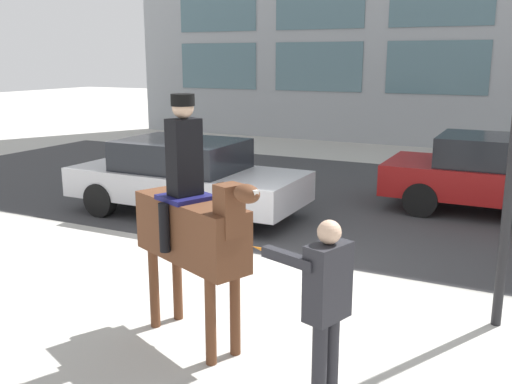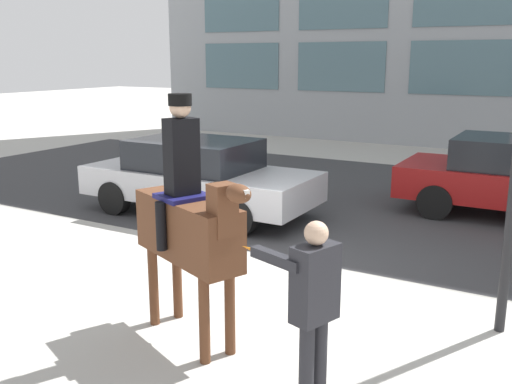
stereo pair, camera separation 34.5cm
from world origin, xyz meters
name	(u,v)px [view 1 (the left image)]	position (x,y,z in m)	size (l,w,h in m)	color
ground_plane	(275,270)	(0.00, 0.00, 0.00)	(80.00, 80.00, 0.00)	#B2AFA8
road_surface	(365,199)	(0.00, 4.75, 0.00)	(23.68, 8.50, 0.01)	#38383A
mounted_horse_lead	(192,223)	(0.10, -2.30, 1.32)	(1.80, 1.01, 2.64)	#59331E
pedestrian_bystander	(325,302)	(1.77, -2.88, 1.01)	(0.91, 0.45, 1.72)	#232328
street_car_near_lane	(185,176)	(-2.82, 2.00, 0.76)	(4.58, 2.00, 1.46)	#B7B7BC
street_car_far_lane	(501,174)	(2.66, 4.78, 0.79)	(4.41, 2.07, 1.52)	maroon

